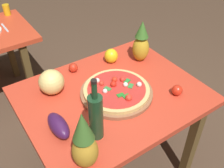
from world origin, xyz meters
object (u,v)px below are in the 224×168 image
object	(u,v)px
pizza_board	(116,93)
tomato_at_corner	(73,68)
melon	(51,82)
knife_utensil	(5,28)
display_table	(112,104)
bell_pepper	(111,56)
tomato_by_bottle	(177,90)
wine_bottle	(96,116)
drinking_glass_juice	(7,10)
pizza	(116,89)
eggplant	(58,126)
pineapple_left	(84,143)
pineapple_right	(141,43)

from	to	relation	value
pizza_board	tomato_at_corner	world-z (taller)	tomato_at_corner
melon	knife_utensil	xyz separation A→B (m)	(0.01, 1.05, -0.08)
display_table	melon	distance (m)	0.41
display_table	bell_pepper	world-z (taller)	bell_pepper
tomato_by_bottle	knife_utensil	size ratio (longest dim) A/B	0.38
wine_bottle	knife_utensil	xyz separation A→B (m)	(-0.04, 1.51, -0.14)
melon	drinking_glass_juice	bearing A→B (deg)	85.06
tomato_at_corner	knife_utensil	size ratio (longest dim) A/B	0.35
tomato_by_bottle	knife_utensil	world-z (taller)	tomato_by_bottle
wine_bottle	drinking_glass_juice	xyz separation A→B (m)	(0.07, 1.78, -0.09)
drinking_glass_juice	tomato_by_bottle	bearing A→B (deg)	-73.73
tomato_at_corner	drinking_glass_juice	size ratio (longest dim) A/B	0.62
pizza_board	knife_utensil	size ratio (longest dim) A/B	2.54
pizza	tomato_at_corner	xyz separation A→B (m)	(-0.11, 0.37, -0.01)
knife_utensil	display_table	bearing A→B (deg)	-77.60
display_table	tomato_by_bottle	distance (m)	0.43
display_table	pizza_board	distance (m)	0.11
eggplant	knife_utensil	size ratio (longest dim) A/B	1.11
wine_bottle	eggplant	xyz separation A→B (m)	(-0.15, 0.14, -0.10)
melon	pineapple_left	bearing A→B (deg)	-98.65
wine_bottle	tomato_at_corner	world-z (taller)	wine_bottle
pineapple_left	bell_pepper	world-z (taller)	pineapple_left
knife_utensil	tomato_at_corner	bearing A→B (deg)	-78.20
drinking_glass_juice	pizza_board	bearing A→B (deg)	-82.49
pineapple_left	drinking_glass_juice	xyz separation A→B (m)	(0.20, 1.90, -0.10)
pineapple_left	drinking_glass_juice	distance (m)	1.91
tomato_by_bottle	bell_pepper	bearing A→B (deg)	104.21
wine_bottle	pizza_board	bearing A→B (deg)	37.44
knife_utensil	tomato_by_bottle	bearing A→B (deg)	-68.10
display_table	melon	xyz separation A→B (m)	(-0.30, 0.22, 0.17)
eggplant	tomato_at_corner	distance (m)	0.55
wine_bottle	eggplant	bearing A→B (deg)	138.51
eggplant	tomato_at_corner	xyz separation A→B (m)	(0.32, 0.45, -0.01)
display_table	wine_bottle	size ratio (longest dim) A/B	3.00
pizza_board	drinking_glass_juice	bearing A→B (deg)	97.51
melon	drinking_glass_juice	xyz separation A→B (m)	(0.11, 1.32, -0.03)
tomato_at_corner	pizza_board	bearing A→B (deg)	-73.50
melon	tomato_at_corner	bearing A→B (deg)	30.18
tomato_at_corner	melon	bearing A→B (deg)	-149.82
pineapple_right	tomato_by_bottle	xyz separation A→B (m)	(-0.06, -0.44, -0.11)
melon	tomato_by_bottle	bearing A→B (deg)	-36.01
wine_bottle	knife_utensil	bearing A→B (deg)	91.49
pineapple_left	pineapple_right	xyz separation A→B (m)	(0.78, 0.55, -0.01)
wine_bottle	pineapple_left	size ratio (longest dim) A/B	1.10
eggplant	pizza	bearing A→B (deg)	9.99
bell_pepper	knife_utensil	distance (m)	1.10
wine_bottle	eggplant	size ratio (longest dim) A/B	1.87
melon	drinking_glass_juice	distance (m)	1.33
bell_pepper	pizza_board	bearing A→B (deg)	-118.85
pineapple_left	pineapple_right	bearing A→B (deg)	35.40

